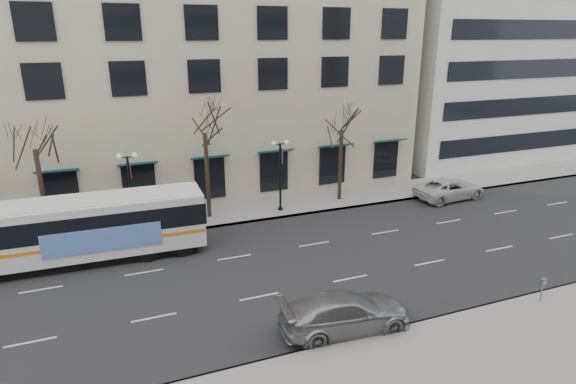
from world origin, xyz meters
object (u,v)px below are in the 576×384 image
tree_far_left (32,133)px  white_pickup (449,189)px  silver_car (345,312)px  lamp_post_left (131,188)px  tree_far_mid (204,119)px  pay_station (543,285)px  tree_far_right (342,117)px  lamp_post_right (280,172)px  city_bus (83,228)px

tree_far_left → white_pickup: tree_far_left is taller
silver_car → lamp_post_left: bearing=32.4°
tree_far_left → tree_far_mid: bearing=0.0°
white_pickup → pay_station: 15.13m
tree_far_left → tree_far_right: (20.00, 0.00, -0.28)m
tree_far_left → white_pickup: size_ratio=1.48×
tree_far_left → lamp_post_left: bearing=-6.8°
silver_car → lamp_post_right: bearing=-4.9°
lamp_post_left → silver_car: 16.43m
tree_far_mid → lamp_post_left: bearing=-173.1°
tree_far_mid → city_bus: 10.01m
tree_far_left → silver_car: (12.62, -15.00, -5.86)m
lamp_post_right → white_pickup: lamp_post_right is taller
city_bus → pay_station: (20.04, -12.69, -0.97)m
tree_far_mid → tree_far_left: bearing=-180.0°
lamp_post_right → silver_car: (-2.38, -14.40, -2.11)m
tree_far_left → white_pickup: bearing=-5.3°
tree_far_mid → tree_far_right: (10.00, -0.00, -0.48)m
lamp_post_right → silver_car: bearing=-99.4°
tree_far_left → silver_car: 20.46m
tree_far_right → city_bus: size_ratio=0.60×
lamp_post_left → pay_station: (17.21, -15.93, -1.94)m
lamp_post_right → silver_car: size_ratio=0.91×
city_bus → lamp_post_left: bearing=50.3°
tree_far_right → silver_car: tree_far_right is taller
tree_far_left → pay_station: tree_far_left is taller
tree_far_right → white_pickup: size_ratio=1.43×
pay_station → silver_car: bearing=-175.3°
city_bus → silver_car: size_ratio=2.33×
silver_car → pay_station: 9.71m
lamp_post_right → tree_far_mid: bearing=173.2°
city_bus → white_pickup: 26.00m
tree_far_left → silver_car: tree_far_left is taller
silver_car → white_pickup: size_ratio=1.02×
lamp_post_right → pay_station: lamp_post_right is taller
tree_far_mid → lamp_post_right: 6.41m
tree_far_left → tree_far_right: tree_far_left is taller
tree_far_left → city_bus: bearing=-60.5°
tree_far_left → white_pickup: (28.12, -2.60, -5.92)m
lamp_post_left → city_bus: 4.41m
lamp_post_left → white_pickup: (23.11, -2.00, -2.16)m
tree_far_left → tree_far_right: 20.00m
lamp_post_left → white_pickup: lamp_post_left is taller
lamp_post_left → silver_car: (7.62, -14.40, -2.11)m
silver_car → tree_far_mid: bearing=14.5°
city_bus → tree_far_right: bearing=13.6°
lamp_post_right → tree_far_left: bearing=177.7°
tree_far_left → tree_far_right: bearing=0.0°
tree_far_right → city_bus: bearing=-167.8°
lamp_post_right → pay_station: 17.59m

